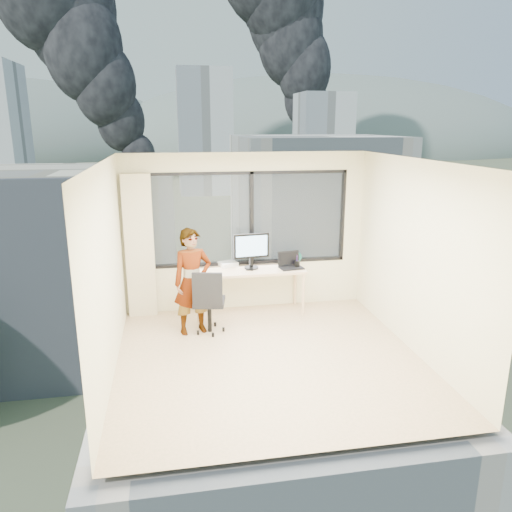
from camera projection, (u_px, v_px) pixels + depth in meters
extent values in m
cube|color=#D5AF8A|center=(269.00, 358.00, 6.55)|extent=(4.00, 4.00, 0.01)
cube|color=white|center=(270.00, 161.00, 5.87)|extent=(4.00, 4.00, 0.01)
cube|color=beige|center=(315.00, 327.00, 4.31)|extent=(4.00, 0.01, 2.60)
cube|color=beige|center=(107.00, 273.00, 5.87)|extent=(0.01, 4.00, 2.60)
cube|color=beige|center=(416.00, 258.00, 6.55)|extent=(0.01, 4.00, 2.60)
cube|color=beige|center=(140.00, 247.00, 7.75)|extent=(0.45, 0.14, 2.30)
cube|color=beige|center=(249.00, 291.00, 8.03)|extent=(1.80, 0.60, 0.75)
imported|color=#2D2D33|center=(193.00, 282.00, 7.17)|extent=(0.66, 0.52, 1.59)
cube|color=white|center=(228.00, 264.00, 8.12)|extent=(0.35, 0.32, 0.07)
cube|color=black|center=(250.00, 270.00, 7.88)|extent=(0.13, 0.09, 0.01)
cylinder|color=black|center=(297.00, 264.00, 8.02)|extent=(0.09, 0.09, 0.11)
ellipsoid|color=#0C484B|center=(294.00, 257.00, 8.25)|extent=(0.29, 0.16, 0.22)
cube|color=#515B3D|center=(175.00, 193.00, 124.27)|extent=(400.00, 400.00, 0.04)
cube|color=beige|center=(64.00, 267.00, 35.38)|extent=(16.00, 12.00, 14.00)
cube|color=white|center=(313.00, 223.00, 46.25)|extent=(14.00, 13.00, 16.00)
cube|color=silver|center=(205.00, 132.00, 121.70)|extent=(13.00, 13.00, 30.00)
cube|color=silver|center=(323.00, 138.00, 147.45)|extent=(15.00, 15.00, 26.00)
ellipsoid|color=slate|center=(319.00, 150.00, 331.20)|extent=(300.00, 220.00, 96.00)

